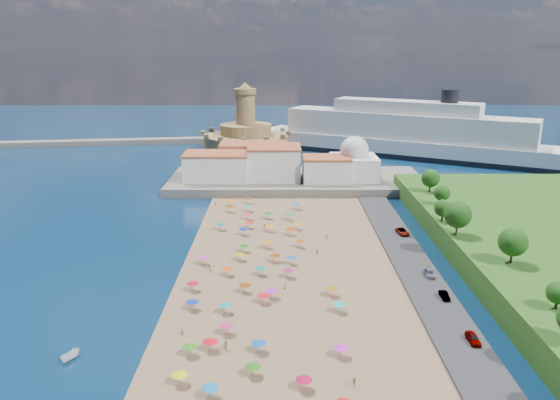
{
  "coord_description": "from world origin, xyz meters",
  "views": [
    {
      "loc": [
        3.9,
        -116.81,
        48.0
      ],
      "look_at": [
        4.0,
        25.0,
        8.0
      ],
      "focal_mm": 35.0,
      "sensor_mm": 36.0,
      "label": 1
    }
  ],
  "objects": [
    {
      "name": "moored_boats",
      "position": [
        -25.98,
        -51.01,
        0.72
      ],
      "size": [
        9.57,
        24.24,
        1.47
      ],
      "color": "white",
      "rests_on": "ground"
    },
    {
      "name": "ground",
      "position": [
        0.0,
        0.0,
        0.0
      ],
      "size": [
        700.0,
        700.0,
        0.0
      ],
      "primitive_type": "plane",
      "color": "#071938",
      "rests_on": "ground"
    },
    {
      "name": "hillside_trees",
      "position": [
        47.25,
        -6.25,
        10.13
      ],
      "size": [
        11.62,
        102.75,
        8.0
      ],
      "color": "#382314",
      "rests_on": "hillside"
    },
    {
      "name": "parked_cars",
      "position": [
        36.0,
        -6.21,
        1.4
      ],
      "size": [
        3.03,
        58.98,
        1.44
      ],
      "color": "gray",
      "rests_on": "promenade"
    },
    {
      "name": "jetty",
      "position": [
        -12.0,
        108.0,
        1.2
      ],
      "size": [
        18.0,
        70.0,
        2.4
      ],
      "primitive_type": "cube",
      "color": "#59544C",
      "rests_on": "ground"
    },
    {
      "name": "beachgoers",
      "position": [
        -2.39,
        -2.6,
        1.1
      ],
      "size": [
        34.68,
        100.36,
        1.81
      ],
      "color": "tan",
      "rests_on": "beach"
    },
    {
      "name": "waterfront_buildings",
      "position": [
        -3.05,
        73.64,
        7.88
      ],
      "size": [
        57.0,
        29.0,
        11.0
      ],
      "color": "silver",
      "rests_on": "terrace"
    },
    {
      "name": "fortress",
      "position": [
        -12.0,
        138.0,
        6.68
      ],
      "size": [
        40.0,
        40.0,
        32.4
      ],
      "color": "#9F854F",
      "rests_on": "ground"
    },
    {
      "name": "breakwater",
      "position": [
        -110.0,
        153.0,
        1.3
      ],
      "size": [
        199.03,
        34.77,
        2.6
      ],
      "primitive_type": "cube",
      "rotation": [
        0.0,
        0.0,
        0.14
      ],
      "color": "#59544C",
      "rests_on": "ground"
    },
    {
      "name": "cruise_ship",
      "position": [
        60.39,
        127.45,
        8.99
      ],
      "size": [
        131.91,
        84.94,
        30.38
      ],
      "color": "black",
      "rests_on": "ground"
    },
    {
      "name": "terrace",
      "position": [
        10.0,
        73.0,
        1.5
      ],
      "size": [
        90.0,
        36.0,
        3.0
      ],
      "primitive_type": "cube",
      "color": "#59544C",
      "rests_on": "ground"
    },
    {
      "name": "beach_parasols",
      "position": [
        -1.19,
        -10.85,
        2.15
      ],
      "size": [
        31.13,
        114.95,
        2.2
      ],
      "color": "gray",
      "rests_on": "beach"
    },
    {
      "name": "domed_building",
      "position": [
        30.0,
        71.0,
        8.97
      ],
      "size": [
        16.0,
        16.0,
        15.0
      ],
      "color": "silver",
      "rests_on": "terrace"
    }
  ]
}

